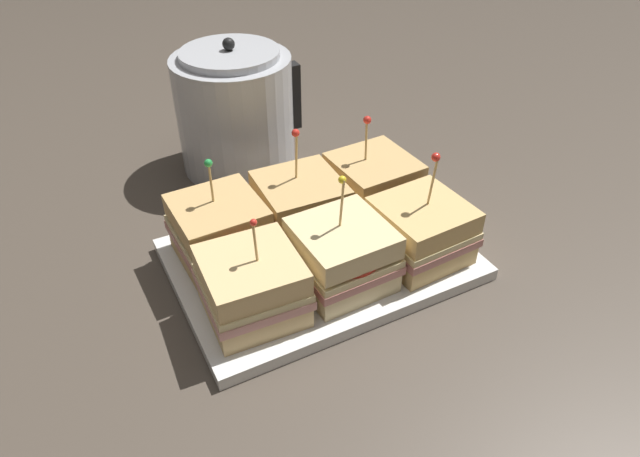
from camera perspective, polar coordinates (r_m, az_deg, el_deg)
The scene contains 9 objects.
ground_plane at distance 0.82m, azimuth 0.00°, elevation -3.56°, with size 6.00×6.00×0.00m, color #4C4238.
serving_platter at distance 0.81m, azimuth 0.00°, elevation -3.08°, with size 0.40×0.28×0.02m.
sandwich_front_left at distance 0.70m, azimuth -6.80°, elevation -5.75°, with size 0.12×0.12×0.14m.
sandwich_front_center at distance 0.73m, azimuth 2.17°, elevation -2.72°, with size 0.12×0.12×0.16m.
sandwich_front_right at distance 0.79m, azimuth 10.05°, elevation -0.20°, with size 0.13×0.13×0.16m.
sandwich_back_left at distance 0.79m, azimuth -10.01°, elevation -0.18°, with size 0.12×0.13×0.15m.
sandwich_back_center at distance 0.82m, azimuth -2.08°, elevation 2.12°, with size 0.12×0.12×0.16m.
sandwich_back_right at distance 0.87m, azimuth 5.31°, elevation 4.35°, with size 0.12×0.12×0.16m.
kettle_steel at distance 1.00m, azimuth -8.49°, elevation 11.49°, with size 0.22×0.20×0.23m.
Camera 1 is at (-0.29, -0.55, 0.53)m, focal length 32.00 mm.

